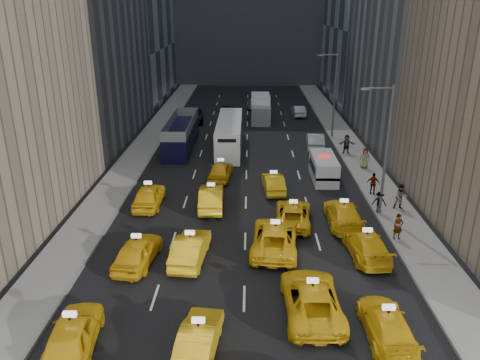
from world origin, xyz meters
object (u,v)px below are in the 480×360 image
object	(u,v)px
nypd_van	(324,168)
city_bus	(229,134)
double_decker	(181,134)
pedestrian_0	(398,227)
box_truck	(261,109)

from	to	relation	value
nypd_van	city_bus	world-z (taller)	city_bus
double_decker	pedestrian_0	bearing A→B (deg)	-44.84
city_bus	pedestrian_0	size ratio (longest dim) A/B	6.96
double_decker	pedestrian_0	distance (m)	25.22
nypd_van	pedestrian_0	xyz separation A→B (m)	(2.97, -10.84, 0.03)
double_decker	city_bus	distance (m)	4.86
double_decker	city_bus	xyz separation A→B (m)	(4.86, 0.07, -0.05)
nypd_van	box_truck	distance (m)	21.24
nypd_van	double_decker	xyz separation A→B (m)	(-13.05, 8.64, 0.54)
nypd_van	box_truck	world-z (taller)	box_truck
city_bus	pedestrian_0	xyz separation A→B (m)	(11.15, -19.55, -0.47)
box_truck	pedestrian_0	size ratio (longest dim) A/B	4.20
city_bus	double_decker	bearing A→B (deg)	173.72
double_decker	box_truck	size ratio (longest dim) A/B	1.52
nypd_van	double_decker	size ratio (longest dim) A/B	0.48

